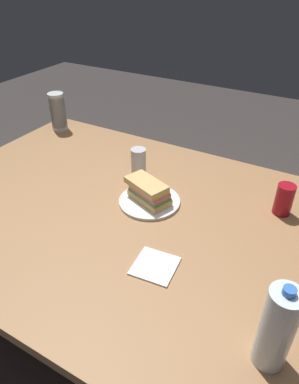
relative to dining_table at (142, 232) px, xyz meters
The scene contains 9 objects.
ground_plane 0.69m from the dining_table, ahead, with size 8.00×8.00×0.00m, color #383330.
dining_table is the anchor object (origin of this frame).
paper_plate 0.12m from the dining_table, 77.65° to the right, with size 0.24×0.24×0.01m, color white.
sandwich 0.16m from the dining_table, 75.10° to the right, with size 0.20×0.15×0.08m.
soda_can_red 0.54m from the dining_table, 147.77° to the right, with size 0.07×0.07×0.12m, color maroon.
water_bottle_tall 0.66m from the dining_table, 148.89° to the left, with size 0.08×0.08×0.25m.
plastic_cup_stack 0.94m from the dining_table, 29.63° to the right, with size 0.08×0.08×0.20m.
soda_can_silver 0.34m from the dining_table, 56.60° to the right, with size 0.07×0.07×0.12m, color silver.
paper_napkin 0.27m from the dining_table, 129.60° to the left, with size 0.13×0.13×0.01m, color white.
Camera 1 is at (-0.53, 0.87, 1.57)m, focal length 32.46 mm.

